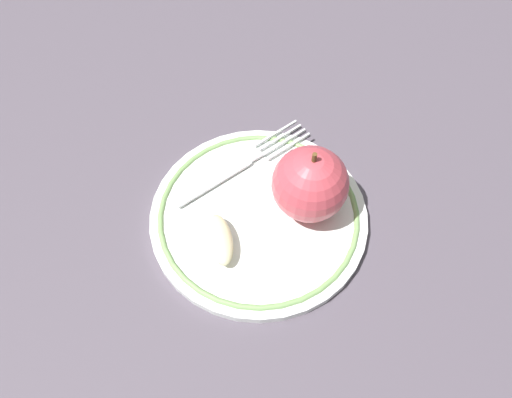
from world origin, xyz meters
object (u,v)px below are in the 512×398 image
Objects in this scene: apple_slice_front at (220,240)px; fork at (239,166)px; plate at (256,212)px; apple_red_whole at (310,184)px.

apple_slice_front reaches higher than fork.
apple_slice_front reaches higher than plate.
apple_red_whole is at bearing -71.43° from fork.
apple_red_whole is 1.51× the size of apple_slice_front.
apple_slice_front is 0.33× the size of fork.
apple_red_whole is 0.50× the size of fork.
apple_red_whole reaches higher than fork.
fork is (-0.07, 0.07, -0.01)m from apple_slice_front.
apple_red_whole reaches higher than plate.
plate is at bearing -108.19° from fork.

